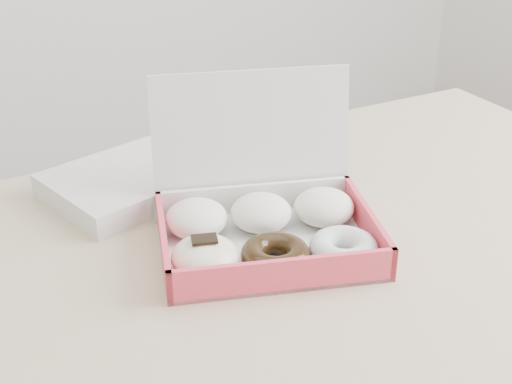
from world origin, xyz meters
name	(u,v)px	position (x,y,z in m)	size (l,w,h in m)	color
table	(321,286)	(0.00, 0.00, 0.67)	(1.20, 0.80, 0.75)	tan
donut_box	(263,222)	(-0.08, 0.03, 0.78)	(0.35, 0.32, 0.21)	silver
newspapers	(130,182)	(-0.19, 0.26, 0.77)	(0.23, 0.19, 0.04)	white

